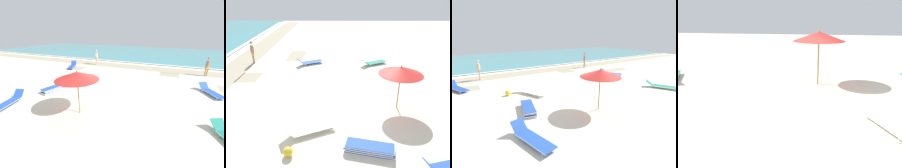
{
  "view_description": "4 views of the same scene",
  "coord_description": "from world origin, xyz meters",
  "views": [
    {
      "loc": [
        3.76,
        -7.29,
        4.12
      ],
      "look_at": [
        0.16,
        1.35,
        0.68
      ],
      "focal_mm": 24.0,
      "sensor_mm": 36.0,
      "label": 1
    },
    {
      "loc": [
        -10.27,
        1.37,
        5.75
      ],
      "look_at": [
        -0.01,
        1.44,
        1.12
      ],
      "focal_mm": 35.0,
      "sensor_mm": 36.0,
      "label": 2
    },
    {
      "loc": [
        -6.81,
        -8.02,
        4.04
      ],
      "look_at": [
        -0.6,
        1.64,
        0.67
      ],
      "focal_mm": 28.0,
      "sensor_mm": 36.0,
      "label": 3
    },
    {
      "loc": [
        -1.01,
        8.76,
        2.85
      ],
      "look_at": [
        0.21,
        1.65,
        0.86
      ],
      "focal_mm": 40.0,
      "sensor_mm": 36.0,
      "label": 4
    }
  ],
  "objects": [
    {
      "name": "sun_lounger_under_umbrella",
      "position": [
        -2.63,
        2.68,
        0.21
      ],
      "size": [
        1.49,
        2.27,
        0.58
      ],
      "rotation": [
        0.0,
        0.0,
        0.44
      ],
      "color": "white",
      "rests_on": "ground_plane"
    },
    {
      "name": "ground_plane",
      "position": [
        0.0,
        0.01,
        -0.08
      ],
      "size": [
        60.0,
        60.0,
        0.16
      ],
      "color": "beige"
    },
    {
      "name": "beach_umbrella",
      "position": [
        -0.43,
        -1.6,
        2.02
      ],
      "size": [
        2.15,
        2.15,
        2.29
      ],
      "color": "#9E7547",
      "rests_on": "ground_plane"
    }
  ]
}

